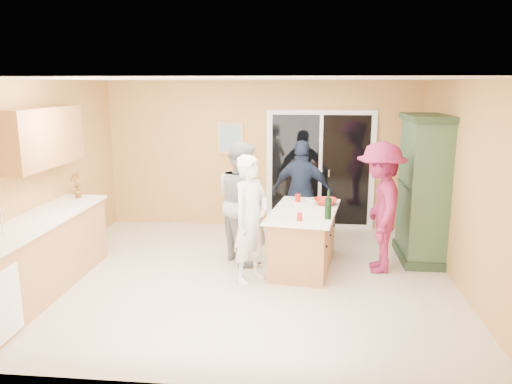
# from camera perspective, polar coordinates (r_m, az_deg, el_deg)

# --- Properties ---
(floor) EXTENTS (5.50, 5.50, 0.00)m
(floor) POSITION_cam_1_polar(r_m,az_deg,el_deg) (6.81, -1.36, -9.65)
(floor) COLOR beige
(floor) RESTS_ON ground
(ceiling) EXTENTS (5.50, 5.00, 0.10)m
(ceiling) POSITION_cam_1_polar(r_m,az_deg,el_deg) (6.32, -1.48, 12.79)
(ceiling) COLOR white
(ceiling) RESTS_ON wall_back
(wall_back) EXTENTS (5.50, 0.10, 2.60)m
(wall_back) POSITION_cam_1_polar(r_m,az_deg,el_deg) (8.89, 0.59, 4.24)
(wall_back) COLOR #F2AC63
(wall_back) RESTS_ON ground
(wall_front) EXTENTS (5.50, 0.10, 2.60)m
(wall_front) POSITION_cam_1_polar(r_m,az_deg,el_deg) (4.05, -5.84, -5.69)
(wall_front) COLOR #F2AC63
(wall_front) RESTS_ON ground
(wall_left) EXTENTS (0.10, 5.00, 2.60)m
(wall_left) POSITION_cam_1_polar(r_m,az_deg,el_deg) (7.31, -23.35, 1.47)
(wall_left) COLOR #F2AC63
(wall_left) RESTS_ON ground
(wall_right) EXTENTS (0.10, 5.00, 2.60)m
(wall_right) POSITION_cam_1_polar(r_m,az_deg,el_deg) (6.69, 22.67, 0.60)
(wall_right) COLOR #F2AC63
(wall_right) RESTS_ON ground
(left_cabinet_run) EXTENTS (0.65, 3.05, 1.24)m
(left_cabinet_run) POSITION_cam_1_polar(r_m,az_deg,el_deg) (6.49, -24.83, -7.62)
(left_cabinet_run) COLOR #B27A45
(left_cabinet_run) RESTS_ON floor
(upper_cabinets) EXTENTS (0.35, 1.60, 0.75)m
(upper_cabinets) POSITION_cam_1_polar(r_m,az_deg,el_deg) (6.97, -23.27, 5.79)
(upper_cabinets) COLOR #B27A45
(upper_cabinets) RESTS_ON wall_left
(sliding_door) EXTENTS (1.90, 0.07, 2.10)m
(sliding_door) POSITION_cam_1_polar(r_m,az_deg,el_deg) (8.87, 7.35, 2.48)
(sliding_door) COLOR white
(sliding_door) RESTS_ON floor
(framed_picture) EXTENTS (0.46, 0.04, 0.56)m
(framed_picture) POSITION_cam_1_polar(r_m,az_deg,el_deg) (8.90, -2.97, 6.18)
(framed_picture) COLOR tan
(framed_picture) RESTS_ON wall_back
(kitchen_island) EXTENTS (1.08, 1.70, 0.83)m
(kitchen_island) POSITION_cam_1_polar(r_m,az_deg,el_deg) (7.05, 5.46, -5.56)
(kitchen_island) COLOR #B27A45
(kitchen_island) RESTS_ON floor
(green_hutch) EXTENTS (0.61, 1.16, 2.12)m
(green_hutch) POSITION_cam_1_polar(r_m,az_deg,el_deg) (7.59, 18.55, 0.16)
(green_hutch) COLOR #1F321F
(green_hutch) RESTS_ON floor
(woman_white) EXTENTS (0.67, 0.73, 1.67)m
(woman_white) POSITION_cam_1_polar(r_m,az_deg,el_deg) (6.43, -0.58, -3.13)
(woman_white) COLOR silver
(woman_white) RESTS_ON floor
(woman_grey) EXTENTS (1.03, 1.08, 1.76)m
(woman_grey) POSITION_cam_1_polar(r_m,az_deg,el_deg) (7.19, -1.58, -1.10)
(woman_grey) COLOR #9F9FA1
(woman_grey) RESTS_ON floor
(woman_navy) EXTENTS (1.05, 0.61, 1.68)m
(woman_navy) POSITION_cam_1_polar(r_m,az_deg,el_deg) (8.00, 5.29, -0.08)
(woman_navy) COLOR #1C263D
(woman_navy) RESTS_ON floor
(woman_magenta) EXTENTS (0.72, 1.19, 1.79)m
(woman_magenta) POSITION_cam_1_polar(r_m,az_deg,el_deg) (6.99, 13.99, -1.72)
(woman_magenta) COLOR maroon
(woman_magenta) RESTS_ON floor
(serving_bowl) EXTENTS (0.34, 0.34, 0.08)m
(serving_bowl) POSITION_cam_1_polar(r_m,az_deg,el_deg) (7.28, 7.94, -1.09)
(serving_bowl) COLOR #A51C12
(serving_bowl) RESTS_ON kitchen_island
(tulip_vase) EXTENTS (0.23, 0.19, 0.38)m
(tulip_vase) POSITION_cam_1_polar(r_m,az_deg,el_deg) (7.55, -19.78, 0.76)
(tulip_vase) COLOR red
(tulip_vase) RESTS_ON left_cabinet_run
(tumbler_near) EXTENTS (0.08, 0.08, 0.10)m
(tumbler_near) POSITION_cam_1_polar(r_m,az_deg,el_deg) (6.38, 5.01, -2.85)
(tumbler_near) COLOR #A51C12
(tumbler_near) RESTS_ON kitchen_island
(tumbler_far) EXTENTS (0.10, 0.10, 0.11)m
(tumbler_far) POSITION_cam_1_polar(r_m,az_deg,el_deg) (7.39, 4.81, -0.68)
(tumbler_far) COLOR #A51C12
(tumbler_far) RESTS_ON kitchen_island
(wine_bottle) EXTENTS (0.09, 0.09, 0.37)m
(wine_bottle) POSITION_cam_1_polar(r_m,az_deg,el_deg) (6.48, 8.24, -1.82)
(wine_bottle) COLOR black
(wine_bottle) RESTS_ON kitchen_island
(white_plate) EXTENTS (0.26, 0.26, 0.01)m
(white_plate) POSITION_cam_1_polar(r_m,az_deg,el_deg) (7.56, 6.66, -0.81)
(white_plate) COLOR silver
(white_plate) RESTS_ON kitchen_island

